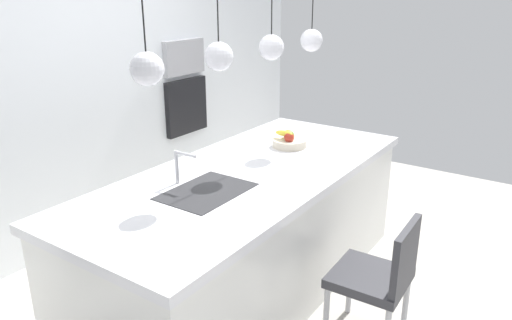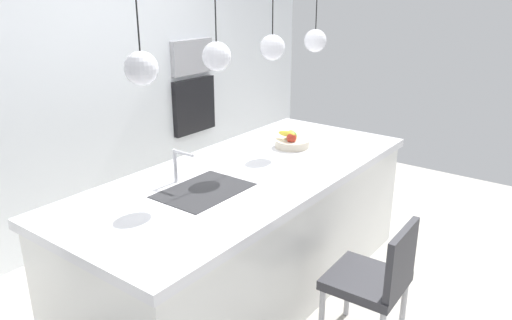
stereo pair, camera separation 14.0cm
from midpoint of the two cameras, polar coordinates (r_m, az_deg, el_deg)
name	(u,v)px [view 1 (the left image)]	position (r m, az deg, el deg)	size (l,w,h in m)	color
floor	(248,286)	(3.75, -1.99, -14.50)	(6.60, 6.60, 0.00)	#BCB7AD
back_wall	(86,88)	(4.38, -20.04, 7.83)	(6.00, 0.10, 2.60)	white
kitchen_island	(248,231)	(3.51, -2.08, -8.26)	(2.72, 1.15, 0.92)	white
sink_basin	(207,192)	(3.02, -7.08, -3.75)	(0.56, 0.40, 0.02)	#2D2D30
faucet	(180,163)	(3.10, -10.16, -0.34)	(0.02, 0.17, 0.22)	silver
fruit_bowl	(289,140)	(3.83, 2.82, 2.29)	(0.27, 0.27, 0.14)	beige
microwave	(183,57)	(5.04, -9.27, 11.74)	(0.54, 0.08, 0.34)	#9E9EA3
oven	(186,106)	(5.13, -8.97, 6.20)	(0.56, 0.08, 0.56)	black
chair_near	(380,275)	(3.07, 12.93, -12.91)	(0.44, 0.45, 0.83)	#333338
pendant_light_left	(147,69)	(2.51, -14.17, 10.29)	(0.17, 0.17, 0.77)	silver
pendant_light_center_left	(219,56)	(2.92, -5.76, 11.95)	(0.17, 0.17, 0.77)	silver
pendant_light_center_right	(271,47)	(3.37, 0.58, 13.02)	(0.17, 0.17, 0.77)	silver
pendant_light_right	(312,40)	(3.85, 5.42, 13.73)	(0.17, 0.17, 0.77)	silver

